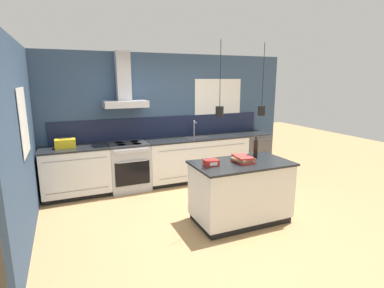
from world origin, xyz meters
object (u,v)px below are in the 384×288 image
(book_stack, at_px, (243,159))
(yellow_toolbox, at_px, (65,144))
(dishwasher, at_px, (252,152))
(oven_range, at_px, (129,166))
(bottle_on_island, at_px, (256,149))
(red_supply_box, at_px, (211,163))

(book_stack, height_order, yellow_toolbox, yellow_toolbox)
(dishwasher, xyz_separation_m, yellow_toolbox, (-3.92, 0.00, 0.54))
(oven_range, relative_size, yellow_toolbox, 2.68)
(dishwasher, height_order, book_stack, book_stack)
(dishwasher, xyz_separation_m, bottle_on_island, (-1.25, -1.88, 0.60))
(bottle_on_island, height_order, red_supply_box, bottle_on_island)
(bottle_on_island, bearing_deg, red_supply_box, -173.01)
(book_stack, xyz_separation_m, red_supply_box, (-0.49, 0.04, -0.01))
(red_supply_box, bearing_deg, book_stack, -4.09)
(book_stack, bearing_deg, bottle_on_island, 23.25)
(red_supply_box, bearing_deg, dishwasher, 43.87)
(dishwasher, bearing_deg, yellow_toolbox, 180.00)
(dishwasher, relative_size, book_stack, 2.59)
(book_stack, bearing_deg, oven_range, 122.03)
(red_supply_box, bearing_deg, bottle_on_island, 6.99)
(dishwasher, bearing_deg, bottle_on_island, -123.69)
(oven_range, xyz_separation_m, bottle_on_island, (1.57, -1.88, 0.60))
(book_stack, distance_m, yellow_toolbox, 3.10)
(oven_range, distance_m, yellow_toolbox, 1.22)
(dishwasher, relative_size, yellow_toolbox, 2.68)
(bottle_on_island, xyz_separation_m, book_stack, (-0.31, -0.13, -0.10))
(bottle_on_island, bearing_deg, oven_range, 129.91)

